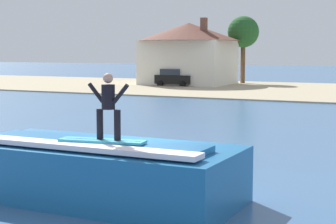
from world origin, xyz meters
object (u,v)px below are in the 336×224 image
surfboard (102,141)px  house_with_chimney (188,50)px  tree_short_bushy (243,33)px  wave_crest (100,171)px  surfer (108,103)px  car_near_shore (175,78)px

surfboard → house_with_chimney: size_ratio=0.19×
tree_short_bushy → surfboard: bearing=-75.1°
wave_crest → tree_short_bushy: (-12.74, 49.14, 5.02)m
house_with_chimney → tree_short_bushy: (4.69, 4.58, 1.89)m
surfer → car_near_shore: surfer is taller
wave_crest → house_with_chimney: (-17.43, 44.56, 3.13)m
surfer → wave_crest: bearing=141.4°
wave_crest → car_near_shore: car_near_shore is taller
wave_crest → house_with_chimney: 47.95m
surfer → car_near_shore: 45.78m
surfboard → tree_short_bushy: bearing=104.9°
house_with_chimney → car_near_shore: bearing=-93.9°
wave_crest → house_with_chimney: house_with_chimney is taller
tree_short_bushy → surfer: bearing=-75.0°
tree_short_bushy → wave_crest: bearing=-75.5°
surfer → house_with_chimney: 48.50m
surfer → house_with_chimney: house_with_chimney is taller
wave_crest → surfer: 1.93m
surfboard → tree_short_bushy: size_ratio=0.28×
surfer → tree_short_bushy: size_ratio=0.21×
surfer → tree_short_bushy: 51.45m
surfboard → wave_crest: bearing=129.3°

